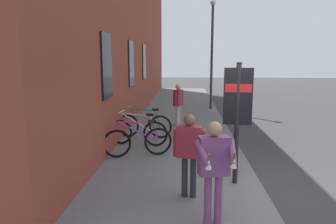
{
  "coord_description": "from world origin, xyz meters",
  "views": [
    {
      "loc": [
        -5.69,
        1.53,
        2.61
      ],
      "look_at": [
        2.33,
        1.98,
        1.21
      ],
      "focal_mm": 33.66,
      "sensor_mm": 36.0,
      "label": 1
    }
  ],
  "objects_px": {
    "tourist_with_hotdogs": "(214,162)",
    "bicycle_far_end": "(144,125)",
    "pedestrian_crossing_street": "(178,100)",
    "street_lamp": "(212,45)",
    "bicycle_mid_rack": "(138,141)",
    "transit_info_sign": "(238,104)",
    "bicycle_leaning_wall": "(138,132)",
    "pedestrian_by_facade": "(189,147)"
  },
  "relations": [
    {
      "from": "bicycle_leaning_wall",
      "to": "tourist_with_hotdogs",
      "type": "relative_size",
      "value": 1.11
    },
    {
      "from": "bicycle_far_end",
      "to": "pedestrian_by_facade",
      "type": "bearing_deg",
      "value": -162.11
    },
    {
      "from": "bicycle_mid_rack",
      "to": "pedestrian_by_facade",
      "type": "height_order",
      "value": "pedestrian_by_facade"
    },
    {
      "from": "bicycle_mid_rack",
      "to": "street_lamp",
      "type": "bearing_deg",
      "value": -17.49
    },
    {
      "from": "street_lamp",
      "to": "tourist_with_hotdogs",
      "type": "bearing_deg",
      "value": 175.81
    },
    {
      "from": "street_lamp",
      "to": "bicycle_leaning_wall",
      "type": "bearing_deg",
      "value": 158.77
    },
    {
      "from": "bicycle_mid_rack",
      "to": "transit_info_sign",
      "type": "relative_size",
      "value": 0.72
    },
    {
      "from": "bicycle_leaning_wall",
      "to": "pedestrian_crossing_street",
      "type": "distance_m",
      "value": 2.93
    },
    {
      "from": "transit_info_sign",
      "to": "pedestrian_by_facade",
      "type": "distance_m",
      "value": 1.34
    },
    {
      "from": "pedestrian_by_facade",
      "to": "street_lamp",
      "type": "bearing_deg",
      "value": -6.61
    },
    {
      "from": "bicycle_far_end",
      "to": "pedestrian_by_facade",
      "type": "height_order",
      "value": "pedestrian_by_facade"
    },
    {
      "from": "bicycle_far_end",
      "to": "tourist_with_hotdogs",
      "type": "height_order",
      "value": "tourist_with_hotdogs"
    },
    {
      "from": "bicycle_mid_rack",
      "to": "bicycle_leaning_wall",
      "type": "relative_size",
      "value": 0.98
    },
    {
      "from": "bicycle_leaning_wall",
      "to": "tourist_with_hotdogs",
      "type": "xyz_separation_m",
      "value": [
        -4.25,
        -1.79,
        0.59
      ]
    },
    {
      "from": "bicycle_mid_rack",
      "to": "tourist_with_hotdogs",
      "type": "xyz_separation_m",
      "value": [
        -3.22,
        -1.63,
        0.59
      ]
    },
    {
      "from": "bicycle_leaning_wall",
      "to": "pedestrian_crossing_street",
      "type": "height_order",
      "value": "pedestrian_crossing_street"
    },
    {
      "from": "pedestrian_crossing_street",
      "to": "tourist_with_hotdogs",
      "type": "height_order",
      "value": "tourist_with_hotdogs"
    },
    {
      "from": "bicycle_far_end",
      "to": "tourist_with_hotdogs",
      "type": "xyz_separation_m",
      "value": [
        -5.14,
        -1.72,
        0.59
      ]
    },
    {
      "from": "tourist_with_hotdogs",
      "to": "pedestrian_crossing_street",
      "type": "bearing_deg",
      "value": 5.78
    },
    {
      "from": "transit_info_sign",
      "to": "tourist_with_hotdogs",
      "type": "bearing_deg",
      "value": 160.4
    },
    {
      "from": "bicycle_mid_rack",
      "to": "tourist_with_hotdogs",
      "type": "height_order",
      "value": "tourist_with_hotdogs"
    },
    {
      "from": "bicycle_leaning_wall",
      "to": "street_lamp",
      "type": "distance_m",
      "value": 7.63
    },
    {
      "from": "transit_info_sign",
      "to": "pedestrian_crossing_street",
      "type": "bearing_deg",
      "value": 13.51
    },
    {
      "from": "bicycle_far_end",
      "to": "pedestrian_crossing_street",
      "type": "bearing_deg",
      "value": -29.86
    },
    {
      "from": "bicycle_far_end",
      "to": "street_lamp",
      "type": "distance_m",
      "value": 6.84
    },
    {
      "from": "bicycle_far_end",
      "to": "street_lamp",
      "type": "bearing_deg",
      "value": -23.59
    },
    {
      "from": "tourist_with_hotdogs",
      "to": "street_lamp",
      "type": "xyz_separation_m",
      "value": [
        10.91,
        -0.8,
        2.09
      ]
    },
    {
      "from": "transit_info_sign",
      "to": "pedestrian_crossing_street",
      "type": "height_order",
      "value": "transit_info_sign"
    },
    {
      "from": "pedestrian_crossing_street",
      "to": "tourist_with_hotdogs",
      "type": "relative_size",
      "value": 0.98
    },
    {
      "from": "pedestrian_crossing_street",
      "to": "street_lamp",
      "type": "xyz_separation_m",
      "value": [
        3.99,
        -1.5,
        2.12
      ]
    },
    {
      "from": "transit_info_sign",
      "to": "pedestrian_crossing_street",
      "type": "xyz_separation_m",
      "value": [
        5.31,
        1.27,
        -0.66
      ]
    },
    {
      "from": "bicycle_leaning_wall",
      "to": "pedestrian_by_facade",
      "type": "relative_size",
      "value": 1.16
    },
    {
      "from": "transit_info_sign",
      "to": "tourist_with_hotdogs",
      "type": "distance_m",
      "value": 1.82
    },
    {
      "from": "tourist_with_hotdogs",
      "to": "bicycle_far_end",
      "type": "bearing_deg",
      "value": 18.52
    },
    {
      "from": "bicycle_far_end",
      "to": "pedestrian_crossing_street",
      "type": "distance_m",
      "value": 2.12
    },
    {
      "from": "street_lamp",
      "to": "transit_info_sign",
      "type": "bearing_deg",
      "value": 178.62
    },
    {
      "from": "bicycle_leaning_wall",
      "to": "transit_info_sign",
      "type": "xyz_separation_m",
      "value": [
        -2.64,
        -2.36,
        1.21
      ]
    },
    {
      "from": "bicycle_mid_rack",
      "to": "street_lamp",
      "type": "xyz_separation_m",
      "value": [
        7.69,
        -2.42,
        2.67
      ]
    },
    {
      "from": "pedestrian_crossing_street",
      "to": "street_lamp",
      "type": "height_order",
      "value": "street_lamp"
    },
    {
      "from": "bicycle_leaning_wall",
      "to": "transit_info_sign",
      "type": "relative_size",
      "value": 0.73
    },
    {
      "from": "bicycle_mid_rack",
      "to": "tourist_with_hotdogs",
      "type": "relative_size",
      "value": 1.09
    },
    {
      "from": "bicycle_far_end",
      "to": "transit_info_sign",
      "type": "relative_size",
      "value": 0.74
    }
  ]
}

